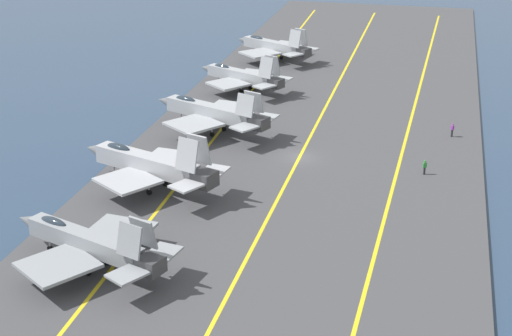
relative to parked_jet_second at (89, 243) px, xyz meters
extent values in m
plane|color=navy|center=(29.54, -12.62, -2.78)|extent=(2000.00, 2000.00, 0.00)
cube|color=#424244|center=(29.54, -12.62, -2.58)|extent=(193.90, 41.40, 0.40)
cube|color=yellow|center=(29.54, -24.01, -2.38)|extent=(174.47, 4.71, 0.01)
cube|color=yellow|center=(29.54, -12.62, -2.38)|extent=(174.51, 0.36, 0.01)
cube|color=yellow|center=(29.54, -1.23, -2.38)|extent=(174.48, 3.85, 0.01)
cube|color=gray|center=(0.15, 0.41, 0.03)|extent=(5.71, 12.07, 1.60)
cone|color=#5B5E60|center=(2.60, 7.11, 0.03)|extent=(2.22, 2.70, 1.52)
cube|color=#38383A|center=(-2.36, -6.44, 0.03)|extent=(2.41, 2.50, 1.36)
ellipsoid|color=#232D38|center=(1.43, 3.91, 0.79)|extent=(1.85, 3.11, 0.88)
cube|color=gray|center=(-3.32, 1.24, -0.49)|extent=(7.52, 7.47, 0.28)
cube|color=gray|center=(3.34, -1.20, -0.49)|extent=(6.02, 5.86, 0.28)
cube|color=gray|center=(-2.69, -4.91, 2.18)|extent=(1.59, 2.47, 2.67)
cube|color=gray|center=(-1.11, -5.49, 2.18)|extent=(1.59, 2.47, 2.67)
cube|color=gray|center=(-4.25, -5.22, 0.03)|extent=(3.59, 3.41, 0.20)
cube|color=gray|center=(-0.12, -6.73, 0.03)|extent=(3.16, 2.78, 0.20)
cylinder|color=#B2B2B7|center=(1.72, 4.69, -1.57)|extent=(0.16, 0.16, 1.61)
cylinder|color=black|center=(1.72, 4.69, -2.08)|extent=(0.41, 0.64, 0.60)
cylinder|color=#B2B2B7|center=(-1.33, -0.37, -1.57)|extent=(0.16, 0.16, 1.61)
cylinder|color=black|center=(-1.33, -0.37, -2.08)|extent=(0.41, 0.64, 0.60)
cylinder|color=#B2B2B7|center=(0.77, -1.14, -1.57)|extent=(0.16, 0.16, 1.61)
cylinder|color=black|center=(0.77, -1.14, -2.08)|extent=(0.41, 0.64, 0.60)
cube|color=#A8AAAF|center=(17.05, 1.32, 0.43)|extent=(6.05, 12.62, 1.88)
cone|color=#5B5E60|center=(19.54, 8.28, 0.43)|extent=(2.49, 2.87, 1.78)
cube|color=#38383A|center=(14.50, -5.81, 0.43)|extent=(2.73, 2.67, 1.60)
ellipsoid|color=#232D38|center=(18.35, 4.96, 1.32)|extent=(2.01, 3.26, 1.03)
cube|color=#A8AAAF|center=(13.64, 2.08, -0.18)|extent=(7.26, 7.39, 0.28)
cube|color=#A8AAAF|center=(20.17, -0.26, -0.18)|extent=(5.58, 5.98, 0.28)
cube|color=#A8AAAF|center=(14.04, -4.19, 3.01)|extent=(1.74, 2.60, 3.24)
cube|color=#A8AAAF|center=(15.89, -4.85, 3.01)|extent=(1.74, 2.60, 3.24)
cube|color=#A8AAAF|center=(12.47, -4.54, 0.43)|extent=(3.63, 3.48, 0.20)
cube|color=#A8AAAF|center=(16.88, -6.12, 0.43)|extent=(3.16, 2.84, 0.20)
cylinder|color=#B2B2B7|center=(18.64, 5.77, -1.45)|extent=(0.16, 0.16, 1.87)
cylinder|color=black|center=(18.64, 5.77, -2.08)|extent=(0.41, 0.64, 0.60)
cylinder|color=#B2B2B7|center=(15.38, 0.54, -1.45)|extent=(0.16, 0.16, 1.87)
cylinder|color=black|center=(15.38, 0.54, -2.08)|extent=(0.41, 0.64, 0.60)
cylinder|color=#B2B2B7|center=(17.85, -0.34, -1.45)|extent=(0.16, 0.16, 1.87)
cylinder|color=black|center=(17.85, -0.34, -2.08)|extent=(0.41, 0.64, 0.60)
cube|color=#9EA3A8|center=(35.40, 0.01, 0.35)|extent=(6.39, 12.49, 1.73)
cone|color=#5B5E60|center=(38.18, 6.90, 0.35)|extent=(2.43, 2.86, 1.64)
cube|color=#38383A|center=(32.55, -7.03, 0.35)|extent=(2.62, 2.66, 1.47)
ellipsoid|color=#232D38|center=(36.85, 3.62, 1.17)|extent=(2.05, 3.24, 0.95)
cube|color=#9EA3A8|center=(31.86, 0.98, -0.21)|extent=(7.74, 7.73, 0.28)
cube|color=#9EA3A8|center=(38.61, -1.75, -0.21)|extent=(6.27, 6.24, 0.28)
cube|color=#9EA3A8|center=(32.23, -5.41, 2.54)|extent=(1.68, 2.55, 2.61)
cube|color=#9EA3A8|center=(33.91, -6.09, 2.54)|extent=(1.68, 2.55, 2.61)
cube|color=#9EA3A8|center=(30.65, -5.70, 0.35)|extent=(3.66, 3.53, 0.20)
cube|color=#9EA3A8|center=(34.84, -7.39, 0.35)|extent=(3.24, 2.95, 0.20)
cylinder|color=#B2B2B7|center=(37.17, 4.42, -1.45)|extent=(0.16, 0.16, 1.87)
cylinder|color=black|center=(37.17, 4.42, -2.08)|extent=(0.43, 0.64, 0.60)
cylinder|color=#B2B2B7|center=(33.79, -0.73, -1.45)|extent=(0.16, 0.16, 1.87)
cylinder|color=black|center=(33.79, -0.73, -2.08)|extent=(0.43, 0.64, 0.60)
cylinder|color=#B2B2B7|center=(36.03, -1.64, -1.45)|extent=(0.16, 0.16, 1.87)
cylinder|color=black|center=(36.03, -1.64, -2.08)|extent=(0.43, 0.64, 0.60)
cube|color=#9EA3A8|center=(54.04, 1.03, -0.15)|extent=(6.03, 10.87, 1.54)
cone|color=#5B5E60|center=(56.73, 6.98, -0.15)|extent=(2.21, 2.54, 1.46)
cube|color=#38383A|center=(51.28, -5.05, -0.15)|extent=(2.37, 2.39, 1.31)
ellipsoid|color=#232D38|center=(55.44, 4.14, 0.58)|extent=(1.90, 2.84, 0.85)
cube|color=#9EA3A8|center=(51.02, 1.98, -0.65)|extent=(6.73, 6.75, 0.28)
cube|color=#9EA3A8|center=(56.74, -0.61, -0.65)|extent=(5.53, 5.63, 0.28)
cube|color=#9EA3A8|center=(51.05, -3.61, 2.12)|extent=(1.71, 2.31, 2.94)
cube|color=#9EA3A8|center=(52.52, -4.28, 2.12)|extent=(1.71, 2.31, 2.94)
cube|color=#9EA3A8|center=(49.49, -3.74, -0.15)|extent=(3.51, 3.33, 0.20)
cube|color=#9EA3A8|center=(53.45, -5.53, -0.15)|extent=(3.24, 2.75, 0.20)
cylinder|color=#B2B2B7|center=(55.76, 4.84, -1.65)|extent=(0.16, 0.16, 1.46)
cylinder|color=black|center=(55.76, 4.84, -2.08)|extent=(0.45, 0.64, 0.60)
cylinder|color=#B2B2B7|center=(52.58, 0.44, -1.65)|extent=(0.16, 0.16, 1.46)
cylinder|color=black|center=(52.58, 0.44, -2.08)|extent=(0.45, 0.64, 0.60)
cylinder|color=#B2B2B7|center=(54.55, -0.45, -1.65)|extent=(0.16, 0.16, 1.46)
cylinder|color=black|center=(54.55, -0.45, -2.08)|extent=(0.45, 0.64, 0.60)
cube|color=#9EA3A8|center=(72.58, 0.31, -0.03)|extent=(6.75, 10.86, 1.61)
cone|color=#5B5E60|center=(75.68, 6.19, -0.03)|extent=(2.36, 2.62, 1.53)
cube|color=#38383A|center=(69.42, -5.70, -0.03)|extent=(2.50, 2.50, 1.37)
ellipsoid|color=#232D38|center=(74.20, 3.39, 0.73)|extent=(2.08, 2.87, 0.88)
cube|color=#9EA3A8|center=(69.31, 1.60, -0.55)|extent=(7.31, 7.27, 0.28)
cube|color=#9EA3A8|center=(75.50, -1.66, -0.55)|extent=(6.41, 6.08, 0.28)
cube|color=#9EA3A8|center=(69.25, -4.21, 2.19)|extent=(1.78, 2.32, 2.79)
cube|color=#9EA3A8|center=(70.74, -5.00, 2.19)|extent=(1.78, 2.32, 2.79)
cube|color=#9EA3A8|center=(67.68, -4.26, -0.03)|extent=(3.54, 3.42, 0.20)
cube|color=#9EA3A8|center=(71.58, -6.32, -0.03)|extent=(3.33, 2.91, 0.20)
cylinder|color=#B2B2B7|center=(74.56, 4.07, -1.61)|extent=(0.16, 0.16, 1.55)
cylinder|color=black|center=(74.56, 4.07, -2.08)|extent=(0.47, 0.63, 0.60)
cylinder|color=#B2B2B7|center=(71.05, -0.19, -1.61)|extent=(0.16, 0.16, 1.55)
cylinder|color=black|center=(71.05, -0.19, -2.08)|extent=(0.47, 0.63, 0.60)
cylinder|color=#B2B2B7|center=(73.04, -1.23, -1.61)|extent=(0.16, 0.16, 1.55)
cylinder|color=black|center=(73.04, -1.23, -2.08)|extent=(0.47, 0.63, 0.60)
cylinder|color=#232328|center=(40.81, -29.71, -1.92)|extent=(0.24, 0.24, 0.93)
cube|color=purple|center=(40.81, -29.71, -1.19)|extent=(0.46, 0.43, 0.53)
sphere|color=beige|center=(40.81, -29.71, -0.79)|extent=(0.22, 0.22, 0.22)
sphere|color=purple|center=(40.81, -29.71, -0.73)|extent=(0.24, 0.24, 0.24)
cylinder|color=#232328|center=(27.73, -26.92, -1.97)|extent=(0.24, 0.24, 0.82)
cube|color=green|center=(27.73, -26.92, -1.28)|extent=(0.37, 0.44, 0.55)
sphere|color=#9E7051|center=(27.73, -26.92, -0.88)|extent=(0.22, 0.22, 0.22)
sphere|color=green|center=(27.73, -26.92, -0.82)|extent=(0.24, 0.24, 0.24)
camera|label=1|loc=(-53.88, -27.71, 31.17)|focal=55.00mm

